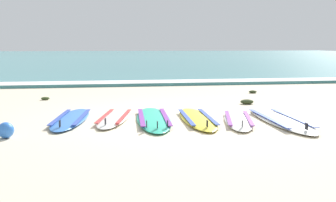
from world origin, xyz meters
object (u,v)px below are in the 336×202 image
(surfboard_0, at_px, (71,119))
(beach_ball, at_px, (6,130))
(surfboard_5, at_px, (280,120))
(surfboard_3, at_px, (197,119))
(surfboard_4, at_px, (238,120))
(surfboard_1, at_px, (114,118))
(surfboard_2, at_px, (153,119))

(surfboard_0, height_order, beach_ball, beach_ball)
(surfboard_5, bearing_deg, surfboard_3, 167.39)
(surfboard_5, height_order, beach_ball, beach_ball)
(surfboard_5, bearing_deg, surfboard_4, 172.01)
(surfboard_0, distance_m, surfboard_3, 2.36)
(surfboard_1, bearing_deg, beach_ball, -143.65)
(surfboard_1, relative_size, surfboard_5, 0.80)
(surfboard_3, xyz_separation_m, surfboard_5, (1.49, -0.33, -0.00))
(surfboard_2, xyz_separation_m, beach_ball, (-2.38, -1.02, 0.09))
(surfboard_4, bearing_deg, beach_ball, -170.09)
(surfboard_4, bearing_deg, surfboard_0, 169.54)
(surfboard_3, height_order, beach_ball, beach_ball)
(surfboard_2, xyz_separation_m, surfboard_4, (1.54, -0.33, -0.00))
(beach_ball, bearing_deg, surfboard_1, 36.35)
(surfboard_1, xyz_separation_m, beach_ball, (-1.66, -1.22, 0.09))
(surfboard_3, relative_size, surfboard_5, 0.89)
(surfboard_0, bearing_deg, surfboard_1, -2.24)
(surfboard_0, bearing_deg, beach_ball, -124.31)
(surfboard_1, distance_m, surfboard_5, 3.10)
(surfboard_1, distance_m, surfboard_2, 0.75)
(surfboard_0, distance_m, surfboard_2, 1.54)
(surfboard_0, bearing_deg, surfboard_2, -8.68)
(surfboard_0, bearing_deg, surfboard_5, -9.97)
(surfboard_1, height_order, surfboard_2, same)
(surfboard_2, bearing_deg, surfboard_0, 171.32)
(surfboard_1, xyz_separation_m, surfboard_2, (0.72, -0.20, 0.00))
(surfboard_2, bearing_deg, surfboard_1, 164.42)
(surfboard_5, distance_m, beach_ball, 4.72)
(surfboard_3, bearing_deg, surfboard_5, -12.61)
(surfboard_5, bearing_deg, surfboard_1, 168.03)
(surfboard_3, bearing_deg, surfboard_2, 172.54)
(surfboard_2, bearing_deg, surfboard_4, -12.21)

